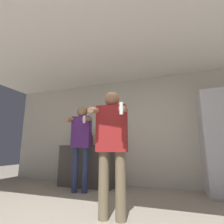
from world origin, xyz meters
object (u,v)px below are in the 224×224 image
at_px(bottle_red_label, 111,140).
at_px(bottle_short_whiskey, 98,139).
at_px(refrigerator, 222,142).
at_px(bottle_clear_vodka, 79,140).
at_px(bottle_tall_gin, 91,140).
at_px(bottle_dark_rum, 87,142).
at_px(person_woman_foreground, 112,142).
at_px(person_man_side, 81,138).

distance_m(bottle_red_label, bottle_short_whiskey, 0.32).
xyz_separation_m(refrigerator, bottle_clear_vodka, (-3.05, 0.04, 0.08)).
relative_size(bottle_clear_vodka, bottle_tall_gin, 0.96).
distance_m(bottle_dark_rum, person_woman_foreground, 2.08).
xyz_separation_m(refrigerator, bottle_short_whiskey, (-2.53, 0.04, 0.10)).
relative_size(refrigerator, bottle_dark_rum, 9.32).
distance_m(refrigerator, bottle_tall_gin, 2.71).
height_order(bottle_short_whiskey, person_man_side, person_man_side).
relative_size(bottle_red_label, bottle_clear_vodka, 0.94).
bearing_deg(bottle_short_whiskey, person_woman_foreground, -60.65).
relative_size(refrigerator, bottle_tall_gin, 5.83).
xyz_separation_m(bottle_red_label, bottle_short_whiskey, (-0.32, 0.00, 0.02)).
bearing_deg(refrigerator, person_man_side, -167.16).
bearing_deg(bottle_red_label, bottle_short_whiskey, 180.00).
xyz_separation_m(bottle_clear_vodka, bottle_short_whiskey, (0.52, -0.00, 0.02)).
height_order(bottle_red_label, bottle_short_whiskey, bottle_short_whiskey).
distance_m(refrigerator, person_man_side, 2.70).
height_order(bottle_red_label, bottle_tall_gin, bottle_tall_gin).
bearing_deg(bottle_tall_gin, refrigerator, -0.89).
distance_m(refrigerator, bottle_short_whiskey, 2.53).
bearing_deg(bottle_red_label, bottle_clear_vodka, 180.00).
bearing_deg(bottle_clear_vodka, refrigerator, -0.79).
height_order(refrigerator, person_woman_foreground, refrigerator).
height_order(refrigerator, bottle_dark_rum, refrigerator).
bearing_deg(refrigerator, bottle_tall_gin, 179.11).
distance_m(bottle_red_label, bottle_tall_gin, 0.50).
bearing_deg(bottle_red_label, bottle_tall_gin, 180.00).
xyz_separation_m(bottle_red_label, bottle_clear_vodka, (-0.84, 0.00, 0.00)).
height_order(refrigerator, bottle_clear_vodka, refrigerator).
bearing_deg(refrigerator, bottle_short_whiskey, 179.05).
relative_size(refrigerator, bottle_clear_vodka, 6.10).
bearing_deg(refrigerator, bottle_dark_rum, 179.15).
xyz_separation_m(refrigerator, person_man_side, (-2.63, -0.60, 0.10)).
distance_m(bottle_red_label, bottle_clear_vodka, 0.84).
distance_m(bottle_clear_vodka, bottle_short_whiskey, 0.52).
bearing_deg(person_woman_foreground, bottle_dark_rum, 126.81).
height_order(bottle_dark_rum, bottle_clear_vodka, bottle_clear_vodka).
xyz_separation_m(bottle_red_label, bottle_tall_gin, (-0.50, 0.00, 0.01)).
xyz_separation_m(bottle_dark_rum, bottle_red_label, (0.63, -0.00, 0.04)).
bearing_deg(person_woman_foreground, person_man_side, 135.45).
bearing_deg(bottle_red_label, refrigerator, -1.09).
bearing_deg(bottle_red_label, person_woman_foreground, -69.70).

